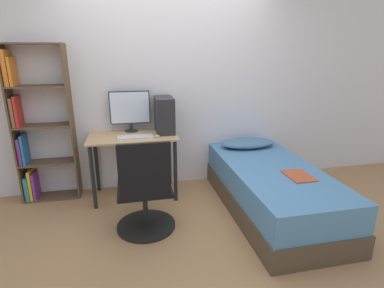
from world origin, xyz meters
TOP-DOWN VIEW (x-y plane):
  - ground_plane at (0.00, 0.00)m, footprint 14.00×14.00m
  - wall_back at (0.00, 1.33)m, footprint 8.00×0.05m
  - desk at (-0.48, 1.01)m, footprint 1.03×0.58m
  - bookshelf at (-1.58, 1.17)m, footprint 0.64×0.26m
  - office_chair at (-0.41, 0.20)m, footprint 0.59×0.59m
  - bed at (0.98, 0.32)m, footprint 0.94×1.97m
  - pillow at (0.98, 1.04)m, footprint 0.71×0.36m
  - magazine at (1.12, 0.03)m, footprint 0.24×0.32m
  - monitor at (-0.49, 1.20)m, footprint 0.48×0.16m
  - keyboard at (-0.45, 0.89)m, footprint 0.40×0.15m
  - pc_tower at (-0.09, 1.08)m, footprint 0.21×0.39m
  - mouse at (-0.20, 0.89)m, footprint 0.06×0.09m

SIDE VIEW (x-z plane):
  - ground_plane at x=0.00m, z-range 0.00..0.00m
  - bed at x=0.98m, z-range 0.00..0.51m
  - office_chair at x=-0.41m, z-range -0.12..0.85m
  - magazine at x=1.12m, z-range 0.52..0.53m
  - pillow at x=0.98m, z-range 0.52..0.63m
  - desk at x=-0.48m, z-range 0.26..1.03m
  - mouse at x=-0.20m, z-range 0.77..0.79m
  - keyboard at x=-0.45m, z-range 0.77..0.79m
  - bookshelf at x=-1.58m, z-range -0.04..1.77m
  - pc_tower at x=-0.09m, z-range 0.77..1.20m
  - monitor at x=-0.49m, z-range 0.80..1.30m
  - wall_back at x=0.00m, z-range 0.00..2.50m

